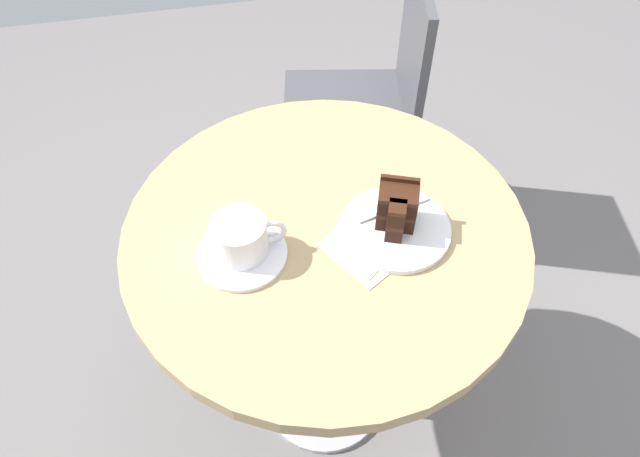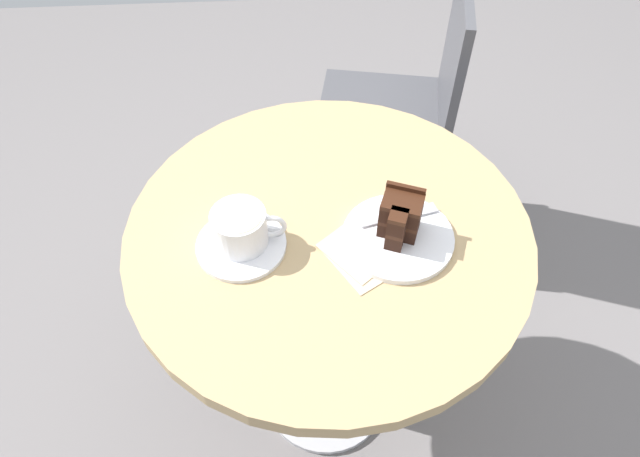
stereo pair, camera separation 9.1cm
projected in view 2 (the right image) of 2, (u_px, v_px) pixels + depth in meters
The scene contains 10 objects.
ground_plane at pixel (326, 394), 1.61m from camera, with size 4.40×4.40×0.01m, color slate.
cafe_table at pixel (328, 267), 1.14m from camera, with size 0.75×0.75×0.73m.
saucer at pixel (241, 245), 1.01m from camera, with size 0.16×0.16×0.01m.
coffee_cup at pixel (241, 227), 0.99m from camera, with size 0.13×0.10×0.07m.
teaspoon at pixel (263, 228), 1.03m from camera, with size 0.10×0.05×0.00m.
cake_plate at pixel (398, 237), 1.02m from camera, with size 0.20×0.20×0.01m.
cake_slice at pixel (400, 217), 0.99m from camera, with size 0.08×0.09×0.09m.
fork at pixel (408, 214), 1.05m from camera, with size 0.15×0.05×0.00m.
napkin at pixel (365, 250), 1.01m from camera, with size 0.18×0.18×0.00m.
cafe_chair at pixel (412, 99), 1.64m from camera, with size 0.45×0.45×0.85m.
Camera 2 is at (-0.06, -0.67, 1.54)m, focal length 32.00 mm.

